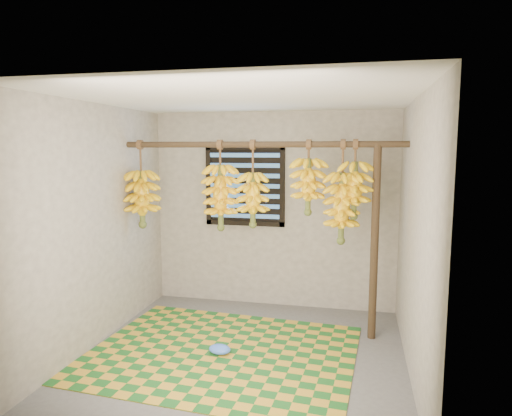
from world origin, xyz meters
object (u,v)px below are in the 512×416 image
(banana_bunch_a, at_px, (142,199))
(banana_bunch_c, at_px, (253,200))
(woven_mat, at_px, (222,353))
(banana_bunch_d, at_px, (308,186))
(support_post, at_px, (375,244))
(banana_bunch_b, at_px, (221,197))
(banana_bunch_f, at_px, (354,190))
(plastic_bag, at_px, (220,349))
(banana_bunch_e, at_px, (342,208))

(banana_bunch_a, distance_m, banana_bunch_c, 1.28)
(woven_mat, xyz_separation_m, banana_bunch_d, (0.74, 0.69, 1.57))
(support_post, xyz_separation_m, banana_bunch_a, (-2.55, 0.00, 0.40))
(banana_bunch_a, distance_m, banana_bunch_d, 1.88)
(support_post, bearing_deg, banana_bunch_b, 180.00)
(woven_mat, height_order, banana_bunch_f, banana_bunch_f)
(plastic_bag, height_order, banana_bunch_b, banana_bunch_b)
(banana_bunch_a, bearing_deg, banana_bunch_b, -0.00)
(banana_bunch_b, distance_m, banana_bunch_e, 1.29)
(support_post, distance_m, banana_bunch_f, 0.58)
(banana_bunch_f, bearing_deg, plastic_bag, -149.08)
(banana_bunch_c, bearing_deg, banana_bunch_f, 0.00)
(support_post, relative_size, banana_bunch_f, 2.51)
(support_post, bearing_deg, plastic_bag, -153.04)
(support_post, bearing_deg, banana_bunch_d, 180.00)
(banana_bunch_b, height_order, banana_bunch_d, same)
(plastic_bag, distance_m, banana_bunch_b, 1.57)
(banana_bunch_b, xyz_separation_m, banana_bunch_f, (1.41, 0.00, 0.11))
(banana_bunch_a, height_order, banana_bunch_e, same)
(plastic_bag, relative_size, banana_bunch_e, 0.21)
(banana_bunch_b, distance_m, banana_bunch_c, 0.36)
(banana_bunch_e, distance_m, banana_bunch_f, 0.22)
(woven_mat, xyz_separation_m, banana_bunch_e, (1.08, 0.69, 1.35))
(banana_bunch_a, relative_size, banana_bunch_b, 1.00)
(banana_bunch_a, distance_m, banana_bunch_b, 0.93)
(woven_mat, height_order, banana_bunch_c, banana_bunch_c)
(plastic_bag, bearing_deg, banana_bunch_f, 30.92)
(woven_mat, height_order, plastic_bag, plastic_bag)
(banana_bunch_e, bearing_deg, banana_bunch_c, 180.00)
(banana_bunch_c, distance_m, banana_bunch_d, 0.60)
(woven_mat, distance_m, banana_bunch_f, 2.07)
(banana_bunch_b, bearing_deg, plastic_bag, -74.69)
(banana_bunch_d, distance_m, banana_bunch_f, 0.47)
(support_post, relative_size, banana_bunch_e, 1.90)
(woven_mat, xyz_separation_m, banana_bunch_f, (1.20, 0.69, 1.54))
(support_post, xyz_separation_m, woven_mat, (-1.42, -0.69, -0.99))
(banana_bunch_e, bearing_deg, banana_bunch_a, 180.00)
(banana_bunch_c, relative_size, banana_bunch_f, 1.16)
(banana_bunch_b, xyz_separation_m, banana_bunch_d, (0.94, 0.00, 0.14))
(banana_bunch_c, distance_m, banana_bunch_f, 1.06)
(banana_bunch_d, bearing_deg, banana_bunch_c, 180.00)
(banana_bunch_e, bearing_deg, support_post, 0.00)
(banana_bunch_c, bearing_deg, banana_bunch_b, 180.00)
(banana_bunch_c, relative_size, banana_bunch_e, 0.87)
(plastic_bag, distance_m, banana_bunch_c, 1.55)
(banana_bunch_b, relative_size, banana_bunch_d, 1.26)
(banana_bunch_c, relative_size, banana_bunch_d, 1.20)
(plastic_bag, relative_size, banana_bunch_b, 0.23)
(banana_bunch_f, bearing_deg, woven_mat, -150.20)
(banana_bunch_b, relative_size, banana_bunch_c, 1.05)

